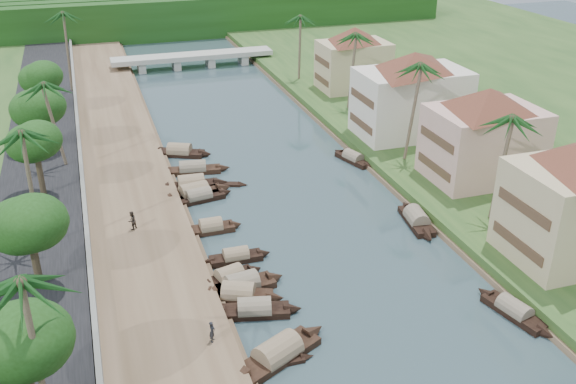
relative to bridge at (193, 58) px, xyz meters
name	(u,v)px	position (x,y,z in m)	size (l,w,h in m)	color
ground	(358,291)	(0.00, -72.00, -1.72)	(220.00, 220.00, 0.00)	#32454B
left_bank	(130,206)	(-16.00, -52.00, -1.32)	(10.00, 180.00, 0.80)	brown
right_bank	(440,162)	(19.00, -52.00, -1.12)	(16.00, 180.00, 1.20)	#26471C
road	(39,216)	(-24.50, -52.00, -1.02)	(8.00, 180.00, 1.40)	black
retaining_wall	(85,204)	(-20.20, -52.00, -0.37)	(0.40, 180.00, 1.10)	slate
treeline	(168,16)	(0.00, 28.00, 2.28)	(120.00, 14.00, 8.00)	#17390F
bridge	(193,58)	(0.00, 0.00, 0.00)	(28.00, 4.00, 2.40)	#A8A89D
building_mid	(484,133)	(19.99, -58.00, 4.41)	(14.11, 14.11, 9.70)	#DAA69A
building_far	(412,93)	(18.99, -44.00, 4.66)	(15.59, 15.59, 10.20)	silver
building_distant	(354,58)	(19.99, -24.00, 4.16)	(12.62, 12.62, 9.20)	#C7B285
sampan_2	(278,354)	(-8.54, -77.76, -1.30)	(9.10, 5.78, 2.41)	black
sampan_3	(255,310)	(-8.70, -72.40, -1.31)	(7.58, 3.20, 2.03)	black
sampan_4	(239,294)	(-9.36, -70.05, -1.31)	(7.40, 4.55, 2.12)	black
sampan_5	(230,278)	(-9.49, -67.57, -1.31)	(6.41, 3.13, 2.02)	black
sampan_6	(242,285)	(-8.79, -68.96, -1.31)	(7.62, 2.75, 2.23)	black
sampan_7	(236,257)	(-8.22, -64.57, -1.32)	(6.37, 1.54, 1.76)	black
sampan_8	(211,228)	(-9.20, -58.84, -1.31)	(6.08, 1.69, 1.93)	black
sampan_9	(199,197)	(-9.07, -52.13, -1.32)	(7.56, 2.62, 1.92)	black
sampan_10	(194,193)	(-9.34, -51.12, -1.30)	(8.52, 3.13, 2.29)	black
sampan_11	(191,185)	(-9.26, -49.00, -1.30)	(8.13, 2.31, 2.30)	black
sampan_12	(193,169)	(-8.37, -44.94, -1.31)	(8.78, 2.79, 2.07)	black
sampan_13	(180,152)	(-8.93, -39.40, -1.31)	(7.95, 4.94, 2.20)	black
sampan_14	(514,311)	(9.87, -78.60, -1.32)	(3.04, 7.58, 1.86)	black
sampan_15	(417,220)	(9.82, -63.40, -1.31)	(2.74, 8.17, 2.16)	black
sampan_16	(353,159)	(10.03, -47.63, -1.32)	(3.37, 7.15, 1.79)	black
canoe_1	(275,364)	(-8.85, -78.26, -1.62)	(5.57, 0.94, 0.90)	black
canoe_2	(221,184)	(-6.13, -49.13, -1.62)	(5.89, 2.95, 0.87)	black
palm_1	(507,120)	(16.00, -66.37, 9.05)	(3.20, 3.20, 11.35)	brown
palm_2	(414,68)	(15.00, -51.19, 9.96)	(3.20, 3.20, 12.29)	brown
palm_3	(352,36)	(16.00, -32.24, 9.29)	(3.20, 3.20, 11.61)	brown
palm_4	(20,285)	(-23.00, -81.34, 9.70)	(3.20, 3.20, 11.82)	brown
palm_5	(20,136)	(-24.00, -59.29, 9.80)	(3.20, 3.20, 11.92)	brown
palm_6	(51,85)	(-22.00, -41.48, 8.70)	(3.20, 3.20, 10.77)	brown
palm_7	(300,18)	(14.00, -16.55, 9.00)	(3.20, 3.20, 11.30)	brown
palm_8	(61,15)	(-20.50, -12.54, 10.69)	(3.20, 3.20, 12.86)	brown
tree_1	(19,342)	(-24.00, -79.16, 4.74)	(5.29, 5.29, 7.31)	#4D3E2C
tree_2	(28,225)	(-24.00, -65.30, 4.92)	(5.15, 5.15, 7.45)	#4D3E2C
tree_3	(34,142)	(-24.00, -48.43, 5.14)	(4.62, 4.62, 7.47)	#4D3E2C
tree_4	(38,108)	(-24.00, -35.95, 4.66)	(5.38, 5.38, 7.26)	#4D3E2C
tree_5	(41,78)	(-24.00, -21.93, 4.41)	(4.89, 4.89, 6.81)	#4D3E2C
tree_6	(447,89)	(24.00, -43.72, 4.67)	(5.01, 5.01, 7.33)	#4D3E2C
person_near	(212,332)	(-12.54, -75.44, -0.13)	(0.58, 0.38, 1.59)	#222328
person_far	(132,220)	(-16.20, -57.55, -0.03)	(0.87, 0.68, 1.79)	#2B241E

